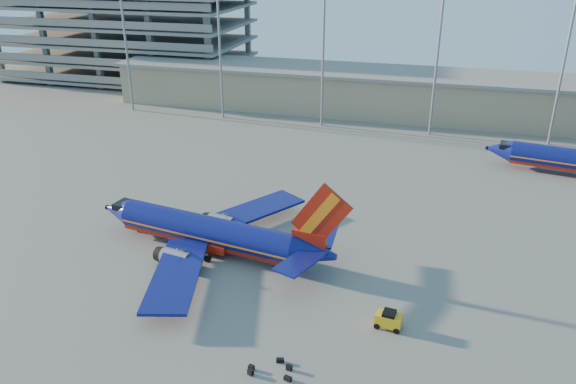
% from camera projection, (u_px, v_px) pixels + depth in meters
% --- Properties ---
extents(ground, '(220.00, 220.00, 0.00)m').
position_uv_depth(ground, '(277.00, 243.00, 64.87)').
color(ground, slate).
rests_on(ground, ground).
extents(terminal_building, '(122.00, 16.00, 8.50)m').
position_uv_depth(terminal_building, '(409.00, 94.00, 111.66)').
color(terminal_building, '#88745D').
rests_on(terminal_building, ground).
extents(parking_garage, '(62.00, 32.00, 21.40)m').
position_uv_depth(parking_garage, '(125.00, 30.00, 140.63)').
color(parking_garage, slate).
rests_on(parking_garage, ground).
extents(light_mast_row, '(101.60, 1.60, 28.65)m').
position_uv_depth(light_mast_row, '(380.00, 33.00, 96.97)').
color(light_mast_row, gray).
rests_on(light_mast_row, ground).
extents(aircraft_main, '(31.10, 29.69, 10.58)m').
position_uv_depth(aircraft_main, '(213.00, 233.00, 62.28)').
color(aircraft_main, navy).
rests_on(aircraft_main, ground).
extents(baggage_tug, '(2.51, 1.70, 1.69)m').
position_uv_depth(baggage_tug, '(389.00, 319.00, 50.20)').
color(baggage_tug, gold).
rests_on(baggage_tug, ground).
extents(luggage_pile, '(3.79, 2.52, 0.53)m').
position_uv_depth(luggage_pile, '(272.00, 369.00, 45.25)').
color(luggage_pile, black).
rests_on(luggage_pile, ground).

